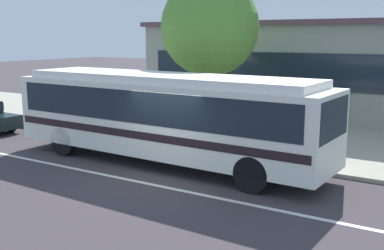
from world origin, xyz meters
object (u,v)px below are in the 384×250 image
transit_bus (165,112)px  bus_stop_sign (310,115)px  pedestrian_waiting_near_sign (308,128)px  street_tree_near_stop (210,27)px

transit_bus → bus_stop_sign: bearing=27.6°
pedestrian_waiting_near_sign → bus_stop_sign: bus_stop_sign is taller
transit_bus → street_tree_near_stop: (-1.10, 4.77, 2.75)m
bus_stop_sign → street_tree_near_stop: street_tree_near_stop is taller
transit_bus → pedestrian_waiting_near_sign: transit_bus is taller
transit_bus → bus_stop_sign: transit_bus is taller
pedestrian_waiting_near_sign → transit_bus: bearing=-144.8°
pedestrian_waiting_near_sign → street_tree_near_stop: size_ratio=0.27×
pedestrian_waiting_near_sign → street_tree_near_stop: bearing=157.5°
bus_stop_sign → street_tree_near_stop: size_ratio=0.38×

